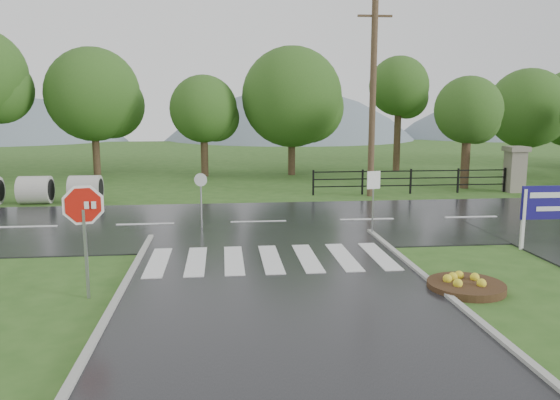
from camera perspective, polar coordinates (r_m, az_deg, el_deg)
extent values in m
plane|color=#2E561C|center=(10.15, 1.65, -14.15)|extent=(120.00, 120.00, 0.00)
cube|color=black|center=(19.67, -2.26, -2.39)|extent=(90.00, 8.00, 0.04)
cube|color=silver|center=(14.86, -12.63, -6.35)|extent=(0.50, 2.80, 0.02)
cube|color=silver|center=(14.78, -8.75, -6.32)|extent=(0.50, 2.80, 0.02)
cube|color=silver|center=(14.76, -4.85, -6.26)|extent=(0.50, 2.80, 0.02)
cube|color=silver|center=(14.81, -0.96, -6.17)|extent=(0.50, 2.80, 0.02)
cube|color=silver|center=(14.93, 2.89, -6.05)|extent=(0.50, 2.80, 0.02)
cube|color=silver|center=(15.12, 6.65, -5.91)|extent=(0.50, 2.80, 0.02)
cube|color=silver|center=(15.36, 10.31, -5.75)|extent=(0.50, 2.80, 0.02)
cube|color=gray|center=(29.12, 23.32, 2.73)|extent=(0.80, 0.80, 2.00)
cube|color=#6B6659|center=(29.02, 23.47, 4.93)|extent=(1.00, 1.00, 0.24)
cube|color=black|center=(27.02, 13.48, 1.49)|extent=(9.50, 0.05, 0.05)
cube|color=black|center=(26.97, 13.51, 2.23)|extent=(9.50, 0.05, 0.05)
cube|color=black|center=(26.93, 13.54, 2.97)|extent=(9.50, 0.05, 0.05)
cube|color=black|center=(25.80, 3.50, 1.82)|extent=(0.08, 0.08, 1.20)
cube|color=black|center=(28.93, 22.40, 1.95)|extent=(0.08, 0.08, 1.20)
sphere|color=slate|center=(81.01, -25.24, -4.53)|extent=(40.00, 40.00, 40.00)
sphere|color=slate|center=(77.77, 1.01, -6.35)|extent=(48.00, 48.00, 48.00)
sphere|color=slate|center=(84.76, 20.17, -2.60)|extent=(36.00, 36.00, 36.00)
cylinder|color=#9E9B93|center=(25.74, -24.20, 0.97)|extent=(1.30, 1.20, 1.20)
cylinder|color=#9E9B93|center=(25.16, -19.65, 1.07)|extent=(1.30, 1.20, 1.20)
cube|color=#939399|center=(12.48, -19.60, -5.39)|extent=(0.06, 0.06, 1.96)
cylinder|color=white|center=(12.26, -19.87, -0.50)|extent=(1.14, 0.31, 1.18)
cylinder|color=#B4150C|center=(12.25, -19.88, -0.51)|extent=(1.00, 0.28, 1.02)
cube|color=silver|center=(17.28, 24.07, -1.89)|extent=(0.09, 0.09, 1.79)
cube|color=navy|center=(17.71, 26.93, -0.22)|extent=(2.15, 0.07, 0.98)
cube|color=white|center=(17.65, 27.05, 0.48)|extent=(1.70, 0.02, 0.16)
cube|color=white|center=(17.71, 26.95, -0.81)|extent=(1.25, 0.02, 0.13)
cylinder|color=#332111|center=(13.22, 18.86, -8.54)|extent=(1.73, 1.73, 0.17)
cube|color=#939399|center=(17.79, 9.67, -0.57)|extent=(0.04, 0.04, 1.97)
cube|color=white|center=(17.65, 9.76, 2.07)|extent=(0.46, 0.14, 0.57)
cylinder|color=#939399|center=(18.66, -8.23, -0.34)|extent=(0.05, 0.05, 1.79)
cylinder|color=white|center=(18.52, -8.30, 2.10)|extent=(0.44, 0.15, 0.45)
cylinder|color=#473523|center=(25.65, 9.65, 10.19)|extent=(0.29, 0.29, 8.82)
cube|color=brown|center=(25.96, 9.90, 18.42)|extent=(1.57, 0.15, 0.10)
cylinder|color=#3D2B1C|center=(29.54, 18.83, 4.39)|extent=(0.44, 0.44, 3.33)
sphere|color=#274F18|center=(29.44, 19.07, 8.91)|extent=(3.39, 3.39, 3.39)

